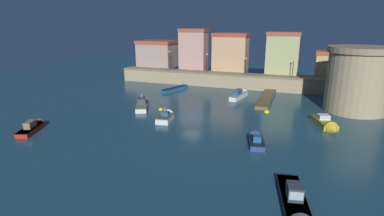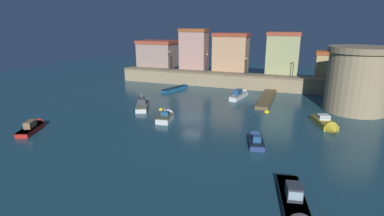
% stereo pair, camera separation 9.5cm
% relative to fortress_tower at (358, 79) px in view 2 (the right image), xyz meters
% --- Properties ---
extents(ground_plane, '(119.62, 119.62, 0.00)m').
position_rel_fortress_tower_xyz_m(ground_plane, '(-21.09, -11.23, -4.71)').
color(ground_plane, '#1E4756').
extents(quay_wall, '(46.36, 3.10, 2.81)m').
position_rel_fortress_tower_xyz_m(quay_wall, '(-21.09, 10.11, -3.30)').
color(quay_wall, '#9E8966').
rests_on(quay_wall, ground).
extents(old_town_backdrop, '(45.26, 5.94, 8.61)m').
position_rel_fortress_tower_xyz_m(old_town_backdrop, '(-23.52, 13.66, 1.41)').
color(old_town_backdrop, gray).
rests_on(old_town_backdrop, ground).
extents(fortress_tower, '(8.99, 8.99, 9.30)m').
position_rel_fortress_tower_xyz_m(fortress_tower, '(0.00, 0.00, 0.00)').
color(fortress_tower, '#9E8966').
rests_on(fortress_tower, ground).
extents(pier_dock, '(1.95, 12.96, 0.70)m').
position_rel_fortress_tower_xyz_m(pier_dock, '(-12.73, 2.23, -4.45)').
color(pier_dock, brown).
rests_on(pier_dock, ground).
extents(quay_lamp_0, '(0.32, 0.32, 3.89)m').
position_rel_fortress_tower_xyz_m(quay_lamp_0, '(-33.96, 10.11, 0.64)').
color(quay_lamp_0, black).
rests_on(quay_lamp_0, quay_wall).
extents(quay_lamp_1, '(0.32, 0.32, 3.66)m').
position_rel_fortress_tower_xyz_m(quay_lamp_1, '(-25.74, 10.11, 0.51)').
color(quay_lamp_1, black).
rests_on(quay_lamp_1, quay_wall).
extents(quay_lamp_2, '(0.32, 0.32, 3.14)m').
position_rel_fortress_tower_xyz_m(quay_lamp_2, '(-17.90, 10.11, 0.21)').
color(quay_lamp_2, black).
rests_on(quay_lamp_2, quay_wall).
extents(quay_lamp_3, '(0.32, 0.32, 3.10)m').
position_rel_fortress_tower_xyz_m(quay_lamp_3, '(-9.25, 10.11, 0.19)').
color(quay_lamp_3, black).
rests_on(quay_lamp_3, quay_wall).
extents(moored_boat_0, '(2.49, 4.68, 1.65)m').
position_rel_fortress_tower_xyz_m(moored_boat_0, '(-11.54, -17.15, -4.34)').
color(moored_boat_0, navy).
rests_on(moored_boat_0, ground).
extents(moored_boat_1, '(3.04, 7.57, 2.09)m').
position_rel_fortress_tower_xyz_m(moored_boat_1, '(-7.01, -28.59, -4.32)').
color(moored_boat_1, '#333338').
rests_on(moored_boat_1, ground).
extents(moored_boat_2, '(3.40, 7.37, 1.10)m').
position_rel_fortress_tower_xyz_m(moored_boat_2, '(-29.81, 4.47, -4.42)').
color(moored_boat_2, '#195689').
rests_on(moored_boat_2, ground).
extents(moored_boat_3, '(4.38, 6.96, 2.61)m').
position_rel_fortress_tower_xyz_m(moored_boat_3, '(-30.15, -8.63, -4.22)').
color(moored_boat_3, silver).
rests_on(moored_boat_3, ground).
extents(moored_boat_4, '(2.30, 4.44, 2.37)m').
position_rel_fortress_tower_xyz_m(moored_boat_4, '(-23.99, -13.19, -4.26)').
color(moored_boat_4, silver).
rests_on(moored_boat_4, ground).
extents(moored_boat_5, '(3.55, 6.14, 1.77)m').
position_rel_fortress_tower_xyz_m(moored_boat_5, '(-4.03, -9.16, -4.29)').
color(moored_boat_5, gold).
rests_on(moored_boat_5, ground).
extents(moored_boat_6, '(3.33, 5.76, 1.73)m').
position_rel_fortress_tower_xyz_m(moored_boat_6, '(-37.47, -22.22, -4.32)').
color(moored_boat_6, red).
rests_on(moored_boat_6, ground).
extents(moored_boat_7, '(2.44, 6.95, 1.86)m').
position_rel_fortress_tower_xyz_m(moored_boat_7, '(-17.22, 2.26, -4.16)').
color(moored_boat_7, white).
rests_on(moored_boat_7, ground).
extents(mooring_buoy_0, '(0.70, 0.70, 0.70)m').
position_rel_fortress_tower_xyz_m(mooring_buoy_0, '(-25.22, -10.84, -4.71)').
color(mooring_buoy_0, red).
rests_on(mooring_buoy_0, ground).
extents(mooring_buoy_1, '(0.68, 0.68, 0.68)m').
position_rel_fortress_tower_xyz_m(mooring_buoy_1, '(-26.72, -9.30, -4.71)').
color(mooring_buoy_1, yellow).
rests_on(mooring_buoy_1, ground).
extents(mooring_buoy_2, '(0.79, 0.79, 0.79)m').
position_rel_fortress_tower_xyz_m(mooring_buoy_2, '(-11.82, -5.18, -4.71)').
color(mooring_buoy_2, yellow).
rests_on(mooring_buoy_2, ground).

